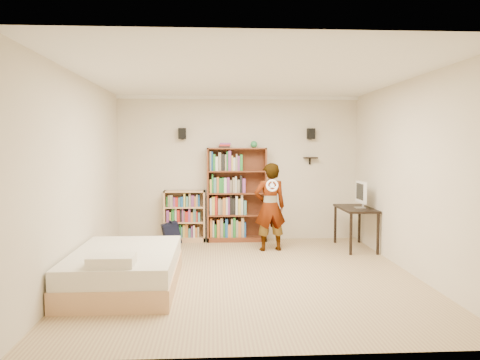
% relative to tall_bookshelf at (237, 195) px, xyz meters
% --- Properties ---
extents(ground, '(4.50, 5.00, 0.01)m').
position_rel_tall_bookshelf_xyz_m(ground, '(0.05, -2.34, -0.87)').
color(ground, tan).
rests_on(ground, ground).
extents(room_shell, '(4.52, 5.02, 2.71)m').
position_rel_tall_bookshelf_xyz_m(room_shell, '(0.05, -2.34, 0.89)').
color(room_shell, beige).
rests_on(room_shell, ground).
extents(crown_molding, '(4.50, 5.00, 0.06)m').
position_rel_tall_bookshelf_xyz_m(crown_molding, '(0.05, -2.34, 1.80)').
color(crown_molding, white).
rests_on(crown_molding, room_shell).
extents(speaker_left, '(0.14, 0.12, 0.20)m').
position_rel_tall_bookshelf_xyz_m(speaker_left, '(-1.00, 0.06, 1.13)').
color(speaker_left, black).
rests_on(speaker_left, room_shell).
extents(speaker_right, '(0.14, 0.12, 0.20)m').
position_rel_tall_bookshelf_xyz_m(speaker_right, '(1.40, 0.06, 1.13)').
color(speaker_right, black).
rests_on(speaker_right, room_shell).
extents(wall_shelf, '(0.25, 0.16, 0.02)m').
position_rel_tall_bookshelf_xyz_m(wall_shelf, '(1.40, 0.07, 0.68)').
color(wall_shelf, black).
rests_on(wall_shelf, room_shell).
extents(tall_bookshelf, '(1.10, 0.32, 1.74)m').
position_rel_tall_bookshelf_xyz_m(tall_bookshelf, '(0.00, 0.00, 0.00)').
color(tall_bookshelf, brown).
rests_on(tall_bookshelf, ground).
extents(low_bookshelf, '(0.76, 0.28, 0.95)m').
position_rel_tall_bookshelf_xyz_m(low_bookshelf, '(-0.97, 0.02, -0.40)').
color(low_bookshelf, tan).
rests_on(low_bookshelf, ground).
extents(computer_desk, '(0.52, 1.05, 0.71)m').
position_rel_tall_bookshelf_xyz_m(computer_desk, '(2.02, -0.77, -0.51)').
color(computer_desk, black).
rests_on(computer_desk, ground).
extents(imac, '(0.15, 0.46, 0.46)m').
position_rel_tall_bookshelf_xyz_m(imac, '(2.06, -0.85, 0.07)').
color(imac, white).
rests_on(imac, computer_desk).
extents(daybed, '(1.28, 1.97, 0.58)m').
position_rel_tall_bookshelf_xyz_m(daybed, '(-1.54, -2.82, -0.58)').
color(daybed, white).
rests_on(daybed, ground).
extents(person, '(0.59, 0.43, 1.49)m').
position_rel_tall_bookshelf_xyz_m(person, '(0.52, -0.84, -0.12)').
color(person, black).
rests_on(person, ground).
extents(wii_wheel, '(0.20, 0.08, 0.21)m').
position_rel_tall_bookshelf_xyz_m(wii_wheel, '(0.52, -1.12, 0.26)').
color(wii_wheel, white).
rests_on(wii_wheel, person).
extents(navy_bag, '(0.36, 0.30, 0.42)m').
position_rel_tall_bookshelf_xyz_m(navy_bag, '(-1.19, -0.30, -0.66)').
color(navy_bag, black).
rests_on(navy_bag, ground).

